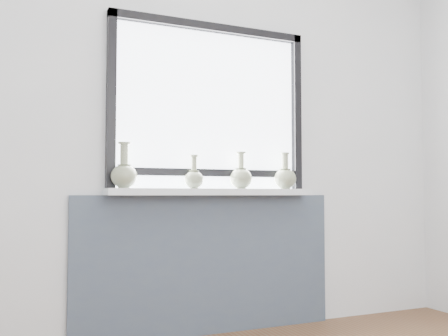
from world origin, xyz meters
name	(u,v)px	position (x,y,z in m)	size (l,w,h in m)	color
back_wall	(208,126)	(0.00, 1.81, 1.30)	(3.60, 0.02, 2.60)	silver
apron_panel	(209,264)	(0.00, 1.78, 0.43)	(1.70, 0.03, 0.86)	#414D59
windowsill	(214,192)	(0.00, 1.71, 0.88)	(1.32, 0.18, 0.04)	white
window	(210,103)	(0.00, 1.77, 1.44)	(1.30, 0.06, 1.05)	black
vase_a	(124,174)	(-0.56, 1.69, 0.98)	(0.15, 0.15, 0.26)	gray
vase_b	(194,178)	(-0.14, 1.69, 0.96)	(0.12, 0.12, 0.20)	gray
vase_c	(241,177)	(0.19, 1.71, 0.98)	(0.14, 0.14, 0.23)	gray
vase_d	(285,177)	(0.49, 1.69, 0.98)	(0.14, 0.14, 0.24)	gray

